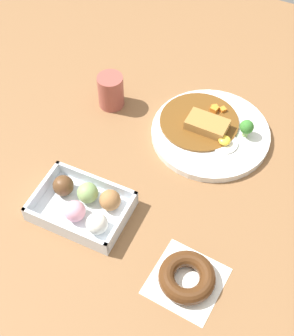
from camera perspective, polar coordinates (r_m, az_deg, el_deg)
The scene contains 5 objects.
ground_plane at distance 1.13m, azimuth 1.36°, elevation -0.91°, with size 1.60×1.60×0.00m, color brown.
curry_plate at distance 1.21m, azimuth 7.34°, elevation 4.29°, with size 0.29×0.29×0.07m.
donut_box at distance 1.07m, azimuth -7.36°, elevation -4.34°, with size 0.20×0.15×0.06m.
chocolate_ring_donut at distance 0.99m, azimuth 4.67°, elevation -12.60°, with size 0.15×0.15×0.03m.
coffee_mug at distance 1.26m, azimuth -4.24°, elevation 8.94°, with size 0.07×0.07×0.09m, color #9E4C42.
Camera 1 is at (-0.26, 0.62, 0.91)m, focal length 52.28 mm.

